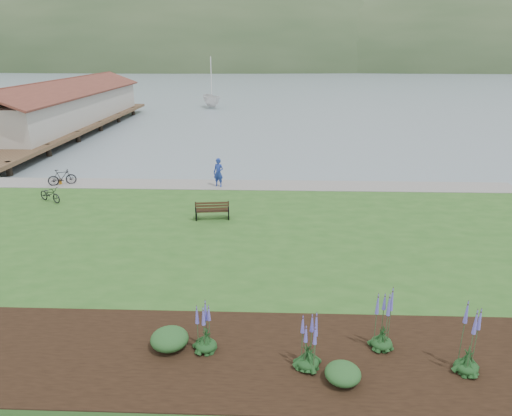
{
  "coord_description": "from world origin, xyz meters",
  "views": [
    {
      "loc": [
        2.04,
        -20.44,
        8.62
      ],
      "look_at": [
        1.28,
        0.12,
        1.3
      ],
      "focal_mm": 32.0,
      "sensor_mm": 36.0,
      "label": 1
    }
  ],
  "objects_px": {
    "park_bench": "(212,210)",
    "person": "(218,170)",
    "bicycle_a": "(50,194)",
    "sailboat": "(212,108)"
  },
  "relations": [
    {
      "from": "bicycle_a",
      "to": "park_bench",
      "type": "bearing_deg",
      "value": -75.49
    },
    {
      "from": "person",
      "to": "bicycle_a",
      "type": "distance_m",
      "value": 9.65
    },
    {
      "from": "sailboat",
      "to": "park_bench",
      "type": "bearing_deg",
      "value": -106.46
    },
    {
      "from": "park_bench",
      "to": "person",
      "type": "bearing_deg",
      "value": 86.6
    },
    {
      "from": "park_bench",
      "to": "person",
      "type": "relative_size",
      "value": 0.82
    },
    {
      "from": "sailboat",
      "to": "person",
      "type": "bearing_deg",
      "value": -105.92
    },
    {
      "from": "park_bench",
      "to": "sailboat",
      "type": "distance_m",
      "value": 47.43
    },
    {
      "from": "person",
      "to": "bicycle_a",
      "type": "relative_size",
      "value": 1.27
    },
    {
      "from": "sailboat",
      "to": "bicycle_a",
      "type": "bearing_deg",
      "value": -118.11
    },
    {
      "from": "person",
      "to": "sailboat",
      "type": "bearing_deg",
      "value": 120.62
    }
  ]
}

